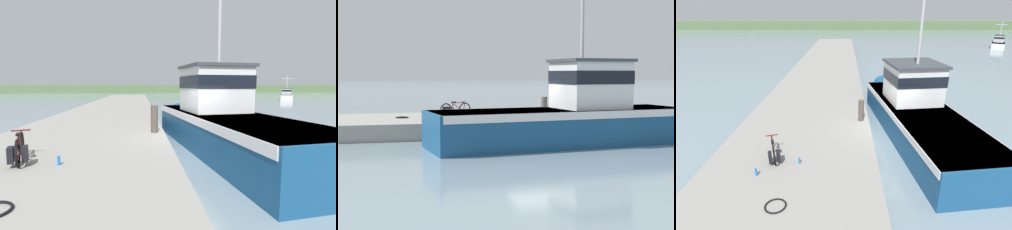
# 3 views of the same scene
# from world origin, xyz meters

# --- Properties ---
(ground_plane) EXTENTS (320.00, 320.00, 0.00)m
(ground_plane) POSITION_xyz_m (0.00, 0.00, 0.00)
(ground_plane) COLOR gray
(dock_pier) EXTENTS (6.10, 80.00, 0.72)m
(dock_pier) POSITION_xyz_m (-4.10, 0.00, 0.36)
(dock_pier) COLOR gray
(dock_pier) RESTS_ON ground_plane
(fishing_boat_main) EXTENTS (4.27, 12.39, 9.70)m
(fishing_boat_main) POSITION_xyz_m (1.29, 0.92, 1.16)
(fishing_boat_main) COLOR navy
(fishing_boat_main) RESTS_ON ground_plane
(bicycle_touring) EXTENTS (0.74, 1.59, 0.69)m
(bicycle_touring) POSITION_xyz_m (-4.77, -3.04, 1.04)
(bicycle_touring) COLOR black
(bicycle_touring) RESTS_ON dock_pier
(mooring_post) EXTENTS (0.27, 0.27, 1.04)m
(mooring_post) POSITION_xyz_m (-1.44, 0.59, 1.24)
(mooring_post) COLOR #51473D
(mooring_post) RESTS_ON dock_pier
(hose_coil) EXTENTS (0.61, 0.61, 0.05)m
(hose_coil) POSITION_xyz_m (-4.12, -5.51, 0.74)
(hose_coil) COLOR black
(hose_coil) RESTS_ON dock_pier
(water_bottle_on_curb) EXTENTS (0.08, 0.08, 0.25)m
(water_bottle_on_curb) POSITION_xyz_m (-5.10, -4.06, 0.85)
(water_bottle_on_curb) COLOR blue
(water_bottle_on_curb) RESTS_ON dock_pier
(water_bottle_by_bike) EXTENTS (0.07, 0.07, 0.21)m
(water_bottle_by_bike) POSITION_xyz_m (-3.82, -3.31, 0.83)
(water_bottle_by_bike) COLOR blue
(water_bottle_by_bike) RESTS_ON dock_pier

